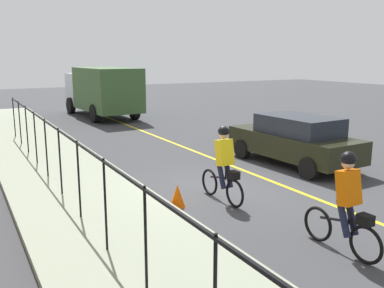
% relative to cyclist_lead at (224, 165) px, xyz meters
% --- Properties ---
extents(ground_plane, '(80.00, 80.00, 0.00)m').
position_rel_cyclist_lead_xyz_m(ground_plane, '(1.01, -0.49, -0.91)').
color(ground_plane, '#38393C').
extents(lane_line_centre, '(36.00, 0.12, 0.01)m').
position_rel_cyclist_lead_xyz_m(lane_line_centre, '(1.01, -2.09, -0.91)').
color(lane_line_centre, yellow).
rests_on(lane_line_centre, ground).
extents(sidewalk, '(40.00, 3.20, 0.15)m').
position_rel_cyclist_lead_xyz_m(sidewalk, '(1.01, 2.91, -0.84)').
color(sidewalk, gray).
rests_on(sidewalk, ground).
extents(iron_fence, '(17.34, 0.04, 1.60)m').
position_rel_cyclist_lead_xyz_m(iron_fence, '(2.01, 3.31, 0.41)').
color(iron_fence, black).
rests_on(iron_fence, sidewalk).
extents(cyclist_lead, '(1.71, 0.37, 1.83)m').
position_rel_cyclist_lead_xyz_m(cyclist_lead, '(0.00, 0.00, 0.00)').
color(cyclist_lead, black).
rests_on(cyclist_lead, ground).
extents(cyclist_follow, '(1.71, 0.37, 1.83)m').
position_rel_cyclist_lead_xyz_m(cyclist_follow, '(-3.28, -0.36, 0.00)').
color(cyclist_follow, black).
rests_on(cyclist_follow, ground).
extents(patrol_sedan, '(4.48, 2.10, 1.58)m').
position_rel_cyclist_lead_xyz_m(patrol_sedan, '(1.90, -3.89, -0.09)').
color(patrol_sedan, black).
rests_on(patrol_sedan, ground).
extents(box_truck_background, '(6.81, 2.78, 2.78)m').
position_rel_cyclist_lead_xyz_m(box_truck_background, '(15.49, -1.94, 0.64)').
color(box_truck_background, '#35562C').
rests_on(box_truck_background, ground).
extents(traffic_cone_near, '(0.36, 0.36, 0.53)m').
position_rel_cyclist_lead_xyz_m(traffic_cone_near, '(0.21, 1.12, -0.64)').
color(traffic_cone_near, '#EE5703').
rests_on(traffic_cone_near, ground).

